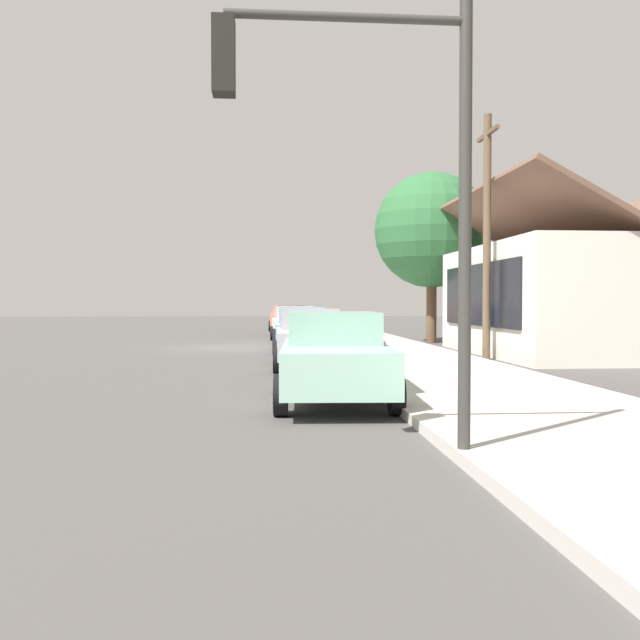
# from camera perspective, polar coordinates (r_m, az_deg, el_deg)

# --- Properties ---
(ground_plane) EXTENTS (120.00, 120.00, 0.00)m
(ground_plane) POSITION_cam_1_polar(r_m,az_deg,el_deg) (26.77, -7.66, -2.31)
(ground_plane) COLOR #4C4947
(sidewalk_curb) EXTENTS (60.00, 4.20, 0.16)m
(sidewalk_curb) POSITION_cam_1_polar(r_m,az_deg,el_deg) (27.05, 4.28, -2.09)
(sidewalk_curb) COLOR beige
(sidewalk_curb) RESTS_ON ground
(car_coral) EXTENTS (4.81, 2.16, 1.59)m
(car_coral) POSITION_cam_1_polar(r_m,az_deg,el_deg) (43.09, -2.90, 0.22)
(car_coral) COLOR #EA8C75
(car_coral) RESTS_ON ground
(car_navy) EXTENTS (4.50, 2.11, 1.59)m
(car_navy) POSITION_cam_1_polar(r_m,az_deg,el_deg) (36.75, -2.34, -0.00)
(car_navy) COLOR navy
(car_navy) RESTS_ON ground
(car_ivory) EXTENTS (4.93, 2.17, 1.59)m
(car_ivory) POSITION_cam_1_polar(r_m,az_deg,el_deg) (30.42, -2.14, -0.31)
(car_ivory) COLOR silver
(car_ivory) RESTS_ON ground
(car_skyblue) EXTENTS (4.41, 2.14, 1.59)m
(car_skyblue) POSITION_cam_1_polar(r_m,az_deg,el_deg) (24.41, -1.53, -0.75)
(car_skyblue) COLOR #8CB7E0
(car_skyblue) RESTS_ON ground
(car_silver) EXTENTS (4.53, 2.01, 1.59)m
(car_silver) POSITION_cam_1_polar(r_m,az_deg,el_deg) (18.56, -0.92, -1.45)
(car_silver) COLOR silver
(car_silver) RESTS_ON ground
(car_seafoam) EXTENTS (4.60, 2.20, 1.59)m
(car_seafoam) POSITION_cam_1_polar(r_m,az_deg,el_deg) (12.09, 1.19, -3.02)
(car_seafoam) COLOR #9ED1BC
(car_seafoam) RESTS_ON ground
(storefront_building) EXTENTS (10.05, 7.21, 5.63)m
(storefront_building) POSITION_cam_1_polar(r_m,az_deg,el_deg) (24.57, 20.86, 1.88)
(storefront_building) COLOR silver
(storefront_building) RESTS_ON ground
(shade_tree) EXTENTS (5.00, 5.00, 7.40)m
(shade_tree) POSITION_cam_1_polar(r_m,az_deg,el_deg) (30.23, 9.32, 7.39)
(shade_tree) COLOR brown
(shade_tree) RESTS_ON ground
(traffic_light_main) EXTENTS (0.37, 2.79, 5.20)m
(traffic_light_main) POSITION_cam_1_polar(r_m,az_deg,el_deg) (7.58, 4.08, 14.65)
(traffic_light_main) COLOR #383833
(traffic_light_main) RESTS_ON ground
(utility_pole_wooden) EXTENTS (1.80, 0.24, 7.50)m
(utility_pole_wooden) POSITION_cam_1_polar(r_m,az_deg,el_deg) (21.63, 13.78, 7.18)
(utility_pole_wooden) COLOR brown
(utility_pole_wooden) RESTS_ON ground
(fire_hydrant_red) EXTENTS (0.22, 0.22, 0.71)m
(fire_hydrant_red) POSITION_cam_1_polar(r_m,az_deg,el_deg) (16.28, 5.22, -2.99)
(fire_hydrant_red) COLOR red
(fire_hydrant_red) RESTS_ON sidewalk_curb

